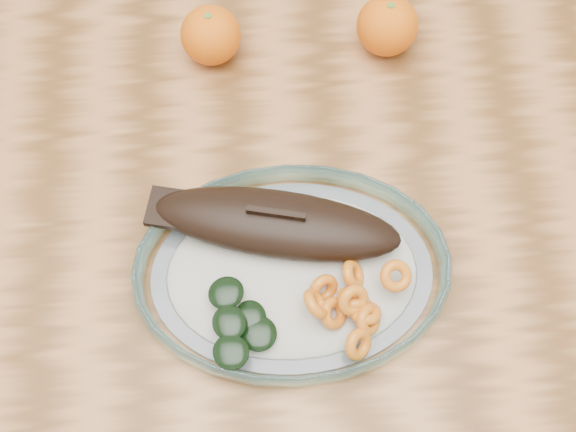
{
  "coord_description": "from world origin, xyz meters",
  "views": [
    {
      "loc": [
        0.03,
        -0.32,
        1.46
      ],
      "look_at": [
        0.05,
        -0.01,
        0.77
      ],
      "focal_mm": 45.0,
      "sensor_mm": 36.0,
      "label": 1
    }
  ],
  "objects_px": {
    "plated_meal": "(291,268)",
    "orange_left": "(211,35)",
    "orange_right": "(387,26)",
    "dining_table": "(244,249)"
  },
  "relations": [
    {
      "from": "orange_left",
      "to": "orange_right",
      "type": "bearing_deg",
      "value": -0.19
    },
    {
      "from": "orange_left",
      "to": "orange_right",
      "type": "height_order",
      "value": "orange_right"
    },
    {
      "from": "plated_meal",
      "to": "orange_right",
      "type": "relative_size",
      "value": 8.15
    },
    {
      "from": "dining_table",
      "to": "orange_left",
      "type": "xyz_separation_m",
      "value": [
        -0.02,
        0.22,
        0.13
      ]
    },
    {
      "from": "dining_table",
      "to": "orange_right",
      "type": "distance_m",
      "value": 0.31
    },
    {
      "from": "plated_meal",
      "to": "orange_left",
      "type": "distance_m",
      "value": 0.3
    },
    {
      "from": "plated_meal",
      "to": "orange_left",
      "type": "relative_size",
      "value": 8.37
    },
    {
      "from": "orange_left",
      "to": "plated_meal",
      "type": "bearing_deg",
      "value": -75.57
    },
    {
      "from": "dining_table",
      "to": "orange_right",
      "type": "bearing_deg",
      "value": 49.49
    },
    {
      "from": "dining_table",
      "to": "plated_meal",
      "type": "relative_size",
      "value": 2.04
    }
  ]
}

